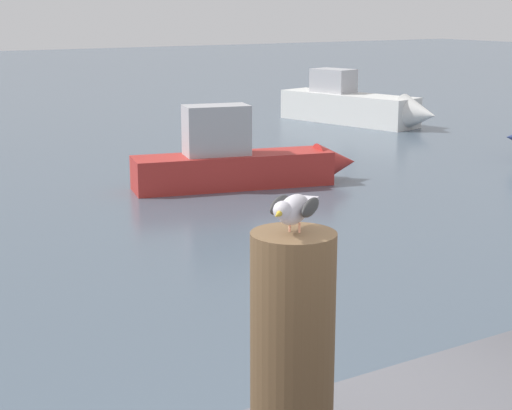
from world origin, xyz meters
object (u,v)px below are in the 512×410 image
object	(u,v)px
mooring_post	(292,355)
boat_red	(246,161)
seagull	(293,208)
boat_white	(359,106)

from	to	relation	value
mooring_post	boat_red	distance (m)	12.25
seagull	boat_red	bearing A→B (deg)	59.26
mooring_post	seagull	distance (m)	0.56
seagull	boat_red	world-z (taller)	seagull
seagull	boat_white	world-z (taller)	seagull
boat_white	mooring_post	bearing A→B (deg)	-129.91
mooring_post	seagull	bearing A→B (deg)	-142.07
mooring_post	boat_white	xyz separation A→B (m)	(13.23, 15.82, -1.49)
boat_red	boat_white	size ratio (longest dim) A/B	0.85
mooring_post	boat_red	world-z (taller)	mooring_post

